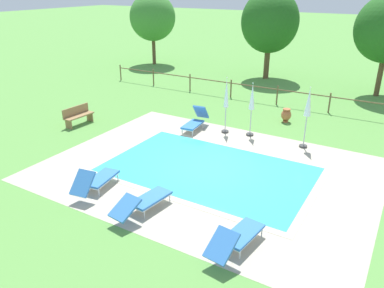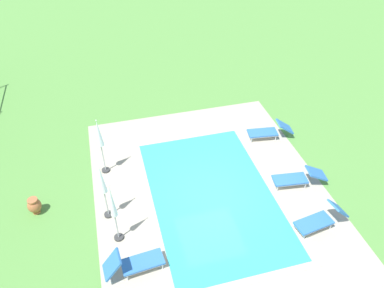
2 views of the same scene
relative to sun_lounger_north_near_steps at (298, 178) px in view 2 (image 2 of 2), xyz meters
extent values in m
plane|color=#599342|center=(0.32, 3.34, -0.35)|extent=(160.00, 160.00, 0.00)
cube|color=#B2A893|center=(0.32, 3.34, -0.35)|extent=(11.42, 8.65, 0.01)
cube|color=#38C6D1|center=(0.32, 3.34, -0.35)|extent=(7.20, 4.43, 0.01)
cube|color=#C0B59F|center=(0.32, 5.68, -0.34)|extent=(7.68, 0.24, 0.01)
cube|color=#C0B59F|center=(0.32, 1.01, -0.34)|extent=(7.68, 0.24, 0.01)
cube|color=#C0B59F|center=(4.04, 3.34, -0.34)|extent=(0.24, 4.43, 0.01)
cube|color=#C0B59F|center=(-3.40, 3.34, -0.34)|extent=(0.24, 4.43, 0.01)
cube|color=#3370BC|center=(0.04, 0.30, -0.04)|extent=(0.75, 1.36, 0.07)
cube|color=#3370BC|center=(-0.09, -0.72, 0.15)|extent=(0.69, 0.85, 0.43)
cube|color=silver|center=(0.04, 0.30, -0.09)|extent=(0.72, 1.33, 0.04)
cylinder|color=silver|center=(-0.15, 0.88, -0.21)|extent=(0.04, 0.04, 0.28)
cylinder|color=silver|center=(0.36, 0.82, -0.21)|extent=(0.04, 0.04, 0.28)
cylinder|color=silver|center=(-0.28, -0.22, -0.21)|extent=(0.04, 0.04, 0.28)
cylinder|color=silver|center=(0.22, -0.28, -0.21)|extent=(0.04, 0.04, 0.28)
cube|color=#3370BC|center=(3.08, 0.12, -0.04)|extent=(0.76, 1.36, 0.07)
cube|color=#3370BC|center=(2.96, -0.87, 0.20)|extent=(0.69, 0.80, 0.53)
cube|color=silver|center=(3.08, 0.12, -0.09)|extent=(0.72, 1.33, 0.04)
cylinder|color=silver|center=(2.90, 0.70, -0.21)|extent=(0.04, 0.04, 0.28)
cylinder|color=silver|center=(3.41, 0.63, -0.21)|extent=(0.04, 0.04, 0.28)
cylinder|color=silver|center=(2.76, -0.40, -0.21)|extent=(0.04, 0.04, 0.28)
cylinder|color=silver|center=(3.27, -0.46, -0.21)|extent=(0.04, 0.04, 0.28)
cube|color=#3370BC|center=(-2.11, 6.35, -0.04)|extent=(0.72, 1.35, 0.07)
cube|color=#3370BC|center=(-2.20, 7.25, 0.29)|extent=(0.65, 0.63, 0.70)
cube|color=silver|center=(-2.11, 6.35, -0.09)|extent=(0.68, 1.32, 0.04)
cylinder|color=silver|center=(-1.81, 5.82, -0.21)|extent=(0.04, 0.04, 0.28)
cylinder|color=silver|center=(-2.32, 5.77, -0.21)|extent=(0.04, 0.04, 0.28)
cylinder|color=silver|center=(-1.91, 6.92, -0.21)|extent=(0.04, 0.04, 0.28)
cylinder|color=silver|center=(-2.42, 6.87, -0.21)|extent=(0.04, 0.04, 0.28)
cube|color=#3370BC|center=(-2.11, 0.48, -0.04)|extent=(0.79, 1.38, 0.07)
cube|color=#3370BC|center=(-1.96, -0.46, 0.25)|extent=(0.69, 0.74, 0.63)
cube|color=silver|center=(-2.11, 0.48, -0.09)|extent=(0.76, 1.35, 0.04)
cylinder|color=silver|center=(-2.44, 0.99, -0.21)|extent=(0.04, 0.04, 0.28)
cylinder|color=silver|center=(-1.94, 1.07, -0.21)|extent=(0.04, 0.04, 0.28)
cylinder|color=silver|center=(-2.27, -0.10, -0.21)|extent=(0.04, 0.04, 0.28)
cylinder|color=silver|center=(-1.77, -0.03, -0.21)|extent=(0.04, 0.04, 0.28)
cylinder|color=#383838|center=(2.70, 7.11, -0.31)|extent=(0.32, 0.32, 0.08)
cylinder|color=#B2B5B7|center=(2.70, 7.11, 0.33)|extent=(0.04, 0.04, 1.36)
cone|color=white|center=(2.70, 7.11, 1.57)|extent=(0.27, 0.27, 1.13)
sphere|color=white|center=(2.70, 7.11, 2.15)|extent=(0.05, 0.05, 0.05)
cylinder|color=#383838|center=(0.31, 7.20, -0.31)|extent=(0.32, 0.32, 0.08)
cylinder|color=#B2B5B7|center=(0.31, 7.20, 0.26)|extent=(0.04, 0.04, 1.22)
cone|color=white|center=(0.31, 7.20, 1.42)|extent=(0.25, 0.25, 1.11)
sphere|color=white|center=(0.31, 7.20, 1.99)|extent=(0.05, 0.05, 0.05)
cylinder|color=#383838|center=(-0.78, 6.96, -0.31)|extent=(0.32, 0.32, 0.08)
cylinder|color=#B2B5B7|center=(-0.78, 6.96, 0.24)|extent=(0.04, 0.04, 1.19)
cone|color=white|center=(-0.78, 6.96, 1.48)|extent=(0.22, 0.22, 1.28)
sphere|color=white|center=(-0.78, 6.96, 2.14)|extent=(0.05, 0.05, 0.05)
cylinder|color=#B7663D|center=(1.13, 9.70, -0.31)|extent=(0.26, 0.26, 0.08)
ellipsoid|color=#B7663D|center=(1.13, 9.70, 0.00)|extent=(0.48, 0.48, 0.55)
cylinder|color=#B7663D|center=(1.13, 9.70, 0.28)|extent=(0.36, 0.36, 0.06)
camera|label=1|loc=(6.03, -7.37, 5.84)|focal=35.27mm
camera|label=2|loc=(-8.94, 6.60, 9.95)|focal=34.80mm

